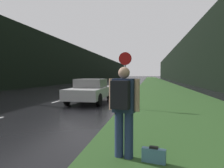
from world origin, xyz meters
TOP-DOWN VIEW (x-y plane):
  - grass_verge at (7.22, 40.00)m, footprint 6.00×240.00m
  - lane_stripe_c at (0.00, 12.51)m, footprint 0.12×3.00m
  - lane_stripe_d at (0.00, 19.51)m, footprint 0.12×3.00m
  - lane_stripe_e at (0.00, 26.51)m, footprint 0.12×3.00m
  - lane_stripe_f at (0.00, 33.51)m, footprint 0.12×3.00m
  - treeline_far_side at (-10.22, 50.00)m, footprint 2.00×140.00m
  - treeline_near_side at (13.22, 50.00)m, footprint 2.00×140.00m
  - stop_sign at (4.47, 9.84)m, footprint 0.63×0.07m
  - hitchhiker_with_backpack at (5.13, 3.99)m, footprint 0.62×0.49m
  - suitcase at (5.71, 3.88)m, footprint 0.45×0.20m
  - car_passing_near at (2.11, 11.84)m, footprint 2.00×4.43m

SIDE VIEW (x-z plane):
  - lane_stripe_c at x=0.00m, z-range 0.00..0.01m
  - lane_stripe_d at x=0.00m, z-range 0.00..0.01m
  - lane_stripe_e at x=0.00m, z-range 0.00..0.01m
  - lane_stripe_f at x=0.00m, z-range 0.00..0.01m
  - grass_verge at x=7.22m, z-range 0.00..0.02m
  - suitcase at x=5.71m, z-range -0.01..0.31m
  - car_passing_near at x=2.11m, z-range 0.01..1.41m
  - hitchhiker_with_backpack at x=5.13m, z-range 0.13..1.93m
  - stop_sign at x=4.47m, z-range 0.28..3.03m
  - treeline_far_side at x=-10.22m, z-range 0.00..7.75m
  - treeline_near_side at x=13.22m, z-range 0.00..9.00m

